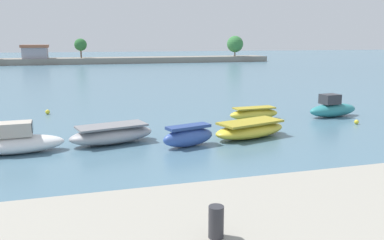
{
  "coord_description": "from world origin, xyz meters",
  "views": [
    {
      "loc": [
        -5.85,
        -13.48,
        6.2
      ],
      "look_at": [
        1.26,
        11.41,
        0.91
      ],
      "focal_mm": 36.8,
      "sensor_mm": 36.0,
      "label": 1
    }
  ],
  "objects_px": {
    "moored_boat_1": "(17,142)",
    "mooring_bollard": "(216,222)",
    "mooring_buoy_0": "(357,122)",
    "mooring_buoy_1": "(48,112)",
    "moored_boat_2": "(112,134)",
    "moored_boat_6": "(332,108)",
    "moored_boat_4": "(250,130)",
    "moored_boat_5": "(254,114)",
    "moored_boat_3": "(188,136)"
  },
  "relations": [
    {
      "from": "moored_boat_5",
      "to": "mooring_bollard",
      "type": "bearing_deg",
      "value": -120.06
    },
    {
      "from": "mooring_bollard",
      "to": "moored_boat_3",
      "type": "relative_size",
      "value": 0.19
    },
    {
      "from": "mooring_bollard",
      "to": "moored_boat_2",
      "type": "relative_size",
      "value": 0.12
    },
    {
      "from": "moored_boat_2",
      "to": "mooring_buoy_0",
      "type": "distance_m",
      "value": 18.06
    },
    {
      "from": "mooring_bollard",
      "to": "moored_boat_4",
      "type": "height_order",
      "value": "mooring_bollard"
    },
    {
      "from": "moored_boat_1",
      "to": "moored_boat_6",
      "type": "bearing_deg",
      "value": 7.07
    },
    {
      "from": "moored_boat_3",
      "to": "mooring_buoy_0",
      "type": "bearing_deg",
      "value": -5.33
    },
    {
      "from": "moored_boat_3",
      "to": "moored_boat_4",
      "type": "relative_size",
      "value": 0.61
    },
    {
      "from": "moored_boat_2",
      "to": "moored_boat_5",
      "type": "bearing_deg",
      "value": 7.01
    },
    {
      "from": "mooring_buoy_0",
      "to": "moored_boat_6",
      "type": "bearing_deg",
      "value": 89.45
    },
    {
      "from": "moored_boat_3",
      "to": "moored_boat_5",
      "type": "bearing_deg",
      "value": 25.51
    },
    {
      "from": "moored_boat_2",
      "to": "moored_boat_4",
      "type": "bearing_deg",
      "value": -19.94
    },
    {
      "from": "moored_boat_1",
      "to": "mooring_buoy_1",
      "type": "height_order",
      "value": "moored_boat_1"
    },
    {
      "from": "moored_boat_3",
      "to": "moored_boat_1",
      "type": "bearing_deg",
      "value": 156.86
    },
    {
      "from": "moored_boat_2",
      "to": "moored_boat_6",
      "type": "height_order",
      "value": "moored_boat_6"
    },
    {
      "from": "mooring_buoy_1",
      "to": "moored_boat_3",
      "type": "bearing_deg",
      "value": -56.35
    },
    {
      "from": "moored_boat_1",
      "to": "moored_boat_5",
      "type": "xyz_separation_m",
      "value": [
        16.65,
        5.01,
        -0.16
      ]
    },
    {
      "from": "moored_boat_1",
      "to": "moored_boat_3",
      "type": "bearing_deg",
      "value": -10.84
    },
    {
      "from": "moored_boat_2",
      "to": "moored_boat_4",
      "type": "xyz_separation_m",
      "value": [
        8.69,
        -0.94,
        -0.04
      ]
    },
    {
      "from": "mooring_bollard",
      "to": "moored_boat_5",
      "type": "distance_m",
      "value": 23.8
    },
    {
      "from": "mooring_bollard",
      "to": "moored_boat_5",
      "type": "relative_size",
      "value": 0.16
    },
    {
      "from": "moored_boat_6",
      "to": "mooring_buoy_1",
      "type": "bearing_deg",
      "value": 154.46
    },
    {
      "from": "mooring_bollard",
      "to": "moored_boat_6",
      "type": "distance_m",
      "value": 26.93
    },
    {
      "from": "moored_boat_5",
      "to": "mooring_buoy_0",
      "type": "distance_m",
      "value": 7.62
    },
    {
      "from": "moored_boat_5",
      "to": "moored_boat_2",
      "type": "bearing_deg",
      "value": -162.59
    },
    {
      "from": "moored_boat_2",
      "to": "moored_boat_5",
      "type": "height_order",
      "value": "moored_boat_2"
    },
    {
      "from": "moored_boat_2",
      "to": "moored_boat_6",
      "type": "distance_m",
      "value": 18.44
    },
    {
      "from": "moored_boat_2",
      "to": "moored_boat_4",
      "type": "relative_size",
      "value": 0.96
    },
    {
      "from": "moored_boat_5",
      "to": "mooring_buoy_0",
      "type": "height_order",
      "value": "moored_boat_5"
    },
    {
      "from": "moored_boat_5",
      "to": "mooring_buoy_1",
      "type": "height_order",
      "value": "moored_boat_5"
    },
    {
      "from": "mooring_bollard",
      "to": "mooring_buoy_0",
      "type": "relative_size",
      "value": 1.97
    },
    {
      "from": "moored_boat_2",
      "to": "mooring_buoy_0",
      "type": "xyz_separation_m",
      "value": [
        18.05,
        0.62,
        -0.39
      ]
    },
    {
      "from": "mooring_bollard",
      "to": "moored_boat_1",
      "type": "xyz_separation_m",
      "value": [
        -5.99,
        16.16,
        -2.03
      ]
    },
    {
      "from": "moored_boat_4",
      "to": "moored_boat_6",
      "type": "distance_m",
      "value": 10.45
    },
    {
      "from": "mooring_bollard",
      "to": "moored_boat_2",
      "type": "bearing_deg",
      "value": 92.51
    },
    {
      "from": "moored_boat_6",
      "to": "moored_boat_3",
      "type": "bearing_deg",
      "value": -164.89
    },
    {
      "from": "moored_boat_4",
      "to": "moored_boat_6",
      "type": "bearing_deg",
      "value": 9.37
    },
    {
      "from": "mooring_buoy_0",
      "to": "moored_boat_3",
      "type": "bearing_deg",
      "value": -169.53
    },
    {
      "from": "mooring_bollard",
      "to": "mooring_buoy_1",
      "type": "height_order",
      "value": "mooring_bollard"
    },
    {
      "from": "mooring_buoy_0",
      "to": "moored_boat_2",
      "type": "bearing_deg",
      "value": -178.04
    },
    {
      "from": "mooring_bollard",
      "to": "moored_boat_3",
      "type": "bearing_deg",
      "value": 76.63
    },
    {
      "from": "mooring_buoy_0",
      "to": "mooring_buoy_1",
      "type": "distance_m",
      "value": 24.91
    },
    {
      "from": "moored_boat_2",
      "to": "moored_boat_4",
      "type": "height_order",
      "value": "moored_boat_2"
    },
    {
      "from": "moored_boat_4",
      "to": "moored_boat_2",
      "type": "bearing_deg",
      "value": 157.07
    },
    {
      "from": "moored_boat_4",
      "to": "mooring_buoy_1",
      "type": "bearing_deg",
      "value": 120.46
    },
    {
      "from": "mooring_buoy_0",
      "to": "mooring_buoy_1",
      "type": "relative_size",
      "value": 0.86
    },
    {
      "from": "moored_boat_4",
      "to": "mooring_buoy_1",
      "type": "xyz_separation_m",
      "value": [
        -13.18,
        12.2,
        -0.32
      ]
    },
    {
      "from": "moored_boat_1",
      "to": "mooring_bollard",
      "type": "bearing_deg",
      "value": -73.16
    },
    {
      "from": "moored_boat_2",
      "to": "mooring_buoy_0",
      "type": "bearing_deg",
      "value": -11.8
    },
    {
      "from": "mooring_bollard",
      "to": "moored_boat_6",
      "type": "relative_size",
      "value": 0.14
    }
  ]
}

